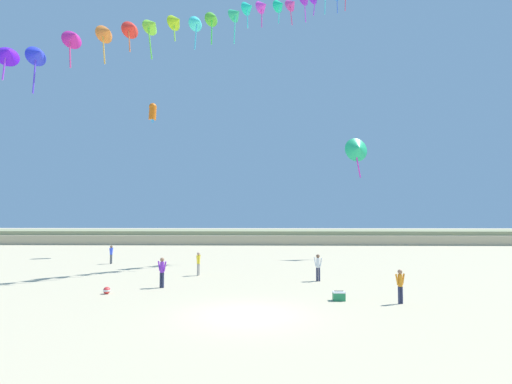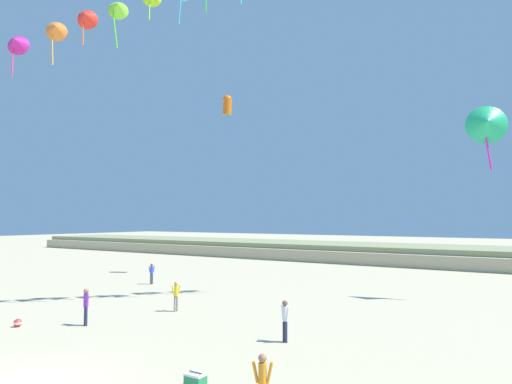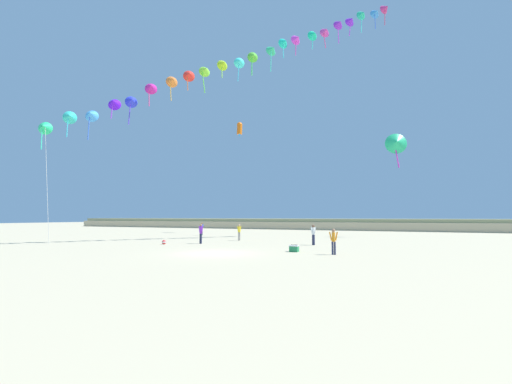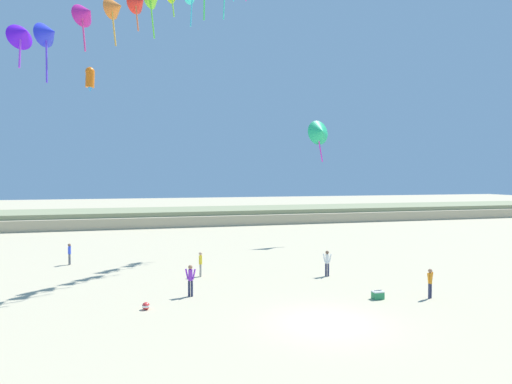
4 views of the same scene
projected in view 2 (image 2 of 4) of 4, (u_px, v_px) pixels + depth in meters
dune_ridge at (415, 254)px, 50.88m from camera, size 120.00×12.49×1.90m
person_near_left at (152, 272)px, 34.17m from camera, size 0.21×0.54×1.54m
person_near_right at (285, 318)px, 18.13m from camera, size 0.53×0.36×1.64m
person_mid_center at (262, 381)px, 11.23m from camera, size 0.53×0.29×1.55m
person_far_left at (86, 304)px, 20.95m from camera, size 0.57×0.30×1.68m
person_far_right at (176, 294)px, 24.14m from camera, size 0.24×0.55×1.57m
large_kite_low_lead at (487, 123)px, 27.67m from camera, size 2.60×1.61×4.18m
large_kite_mid_trail at (227, 106)px, 41.28m from camera, size 0.99×0.94×2.17m
beach_cooler at (195, 381)px, 13.18m from camera, size 0.58×0.41×0.46m
beach_ball at (18, 323)px, 20.66m from camera, size 0.36×0.36×0.36m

